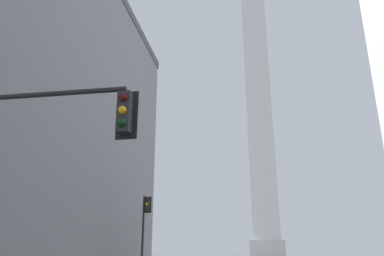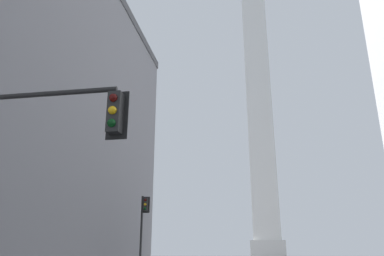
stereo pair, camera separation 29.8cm
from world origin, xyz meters
The scene contains 2 objects.
obelisk centered at (0.00, 80.58, 35.28)m, with size 7.04×7.04×72.71m.
traffic_light_mid_left centered at (-11.31, 27.87, 4.20)m, with size 0.77×0.50×6.39m.
Camera 2 is at (-2.26, -2.48, 1.98)m, focal length 35.00 mm.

